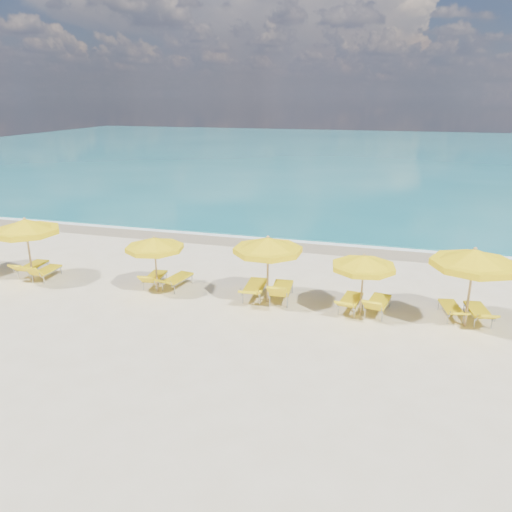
# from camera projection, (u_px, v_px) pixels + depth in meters

# --- Properties ---
(ground_plane) EXTENTS (120.00, 120.00, 0.00)m
(ground_plane) POSITION_uv_depth(u_px,v_px,m) (244.00, 301.00, 17.53)
(ground_plane) COLOR beige
(ocean) EXTENTS (120.00, 80.00, 0.30)m
(ocean) POSITION_uv_depth(u_px,v_px,m) (359.00, 153.00, 61.44)
(ocean) COLOR #13666E
(ocean) RESTS_ON ground
(wet_sand_band) EXTENTS (120.00, 2.60, 0.01)m
(wet_sand_band) POSITION_uv_depth(u_px,v_px,m) (289.00, 243.00, 24.30)
(wet_sand_band) COLOR tan
(wet_sand_band) RESTS_ON ground
(foam_line) EXTENTS (120.00, 1.20, 0.03)m
(foam_line) POSITION_uv_depth(u_px,v_px,m) (292.00, 239.00, 25.03)
(foam_line) COLOR white
(foam_line) RESTS_ON ground
(whitecap_near) EXTENTS (14.00, 0.36, 0.05)m
(whitecap_near) POSITION_uv_depth(u_px,v_px,m) (234.00, 199.00, 34.64)
(whitecap_near) COLOR white
(whitecap_near) RESTS_ON ground
(whitecap_far) EXTENTS (18.00, 0.30, 0.05)m
(whitecap_far) POSITION_uv_depth(u_px,v_px,m) (440.00, 191.00, 37.41)
(whitecap_far) COLOR white
(whitecap_far) RESTS_ON ground
(umbrella_1) EXTENTS (3.10, 3.10, 2.54)m
(umbrella_1) POSITION_uv_depth(u_px,v_px,m) (26.00, 227.00, 18.78)
(umbrella_1) COLOR tan
(umbrella_1) RESTS_ON ground
(umbrella_2) EXTENTS (2.46, 2.46, 2.13)m
(umbrella_2) POSITION_uv_depth(u_px,v_px,m) (155.00, 244.00, 17.82)
(umbrella_2) COLOR tan
(umbrella_2) RESTS_ON ground
(umbrella_3) EXTENTS (3.16, 3.16, 2.42)m
(umbrella_3) POSITION_uv_depth(u_px,v_px,m) (268.00, 246.00, 16.82)
(umbrella_3) COLOR tan
(umbrella_3) RESTS_ON ground
(umbrella_4) EXTENTS (2.53, 2.53, 2.12)m
(umbrella_4) POSITION_uv_depth(u_px,v_px,m) (364.00, 263.00, 15.91)
(umbrella_4) COLOR tan
(umbrella_4) RESTS_ON ground
(umbrella_5) EXTENTS (2.61, 2.61, 2.59)m
(umbrella_5) POSITION_uv_depth(u_px,v_px,m) (474.00, 259.00, 14.98)
(umbrella_5) COLOR tan
(umbrella_5) RESTS_ON ground
(lounger_1_left) EXTENTS (0.73, 1.83, 0.78)m
(lounger_1_left) POSITION_uv_depth(u_px,v_px,m) (33.00, 270.00, 20.03)
(lounger_1_left) COLOR #A5A8AD
(lounger_1_left) RESTS_ON ground
(lounger_1_right) EXTENTS (0.62, 1.64, 0.80)m
(lounger_1_right) POSITION_uv_depth(u_px,v_px,m) (46.00, 274.00, 19.59)
(lounger_1_right) COLOR #A5A8AD
(lounger_1_right) RESTS_ON ground
(lounger_2_left) EXTENTS (0.76, 1.76, 0.76)m
(lounger_2_left) POSITION_uv_depth(u_px,v_px,m) (155.00, 281.00, 18.87)
(lounger_2_left) COLOR #A5A8AD
(lounger_2_left) RESTS_ON ground
(lounger_2_right) EXTENTS (0.90, 1.90, 0.70)m
(lounger_2_right) POSITION_uv_depth(u_px,v_px,m) (177.00, 282.00, 18.68)
(lounger_2_right) COLOR #A5A8AD
(lounger_2_right) RESTS_ON ground
(lounger_3_left) EXTENTS (0.81, 2.13, 0.75)m
(lounger_3_left) POSITION_uv_depth(u_px,v_px,m) (255.00, 291.00, 17.78)
(lounger_3_left) COLOR #A5A8AD
(lounger_3_left) RESTS_ON ground
(lounger_3_right) EXTENTS (0.82, 2.02, 0.95)m
(lounger_3_right) POSITION_uv_depth(u_px,v_px,m) (281.00, 293.00, 17.55)
(lounger_3_right) COLOR #A5A8AD
(lounger_3_right) RESTS_ON ground
(lounger_4_left) EXTENTS (0.83, 1.87, 0.73)m
(lounger_4_left) POSITION_uv_depth(u_px,v_px,m) (350.00, 304.00, 16.74)
(lounger_4_left) COLOR #A5A8AD
(lounger_4_left) RESTS_ON ground
(lounger_4_right) EXTENTS (0.92, 1.91, 0.85)m
(lounger_4_right) POSITION_uv_depth(u_px,v_px,m) (378.00, 307.00, 16.50)
(lounger_4_right) COLOR #A5A8AD
(lounger_4_right) RESTS_ON ground
(lounger_5_left) EXTENTS (0.86, 1.75, 0.63)m
(lounger_5_left) POSITION_uv_depth(u_px,v_px,m) (451.00, 312.00, 16.20)
(lounger_5_left) COLOR #A5A8AD
(lounger_5_left) RESTS_ON ground
(lounger_5_right) EXTENTS (0.86, 1.85, 0.70)m
(lounger_5_right) POSITION_uv_depth(u_px,v_px,m) (478.00, 315.00, 15.93)
(lounger_5_right) COLOR #A5A8AD
(lounger_5_right) RESTS_ON ground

